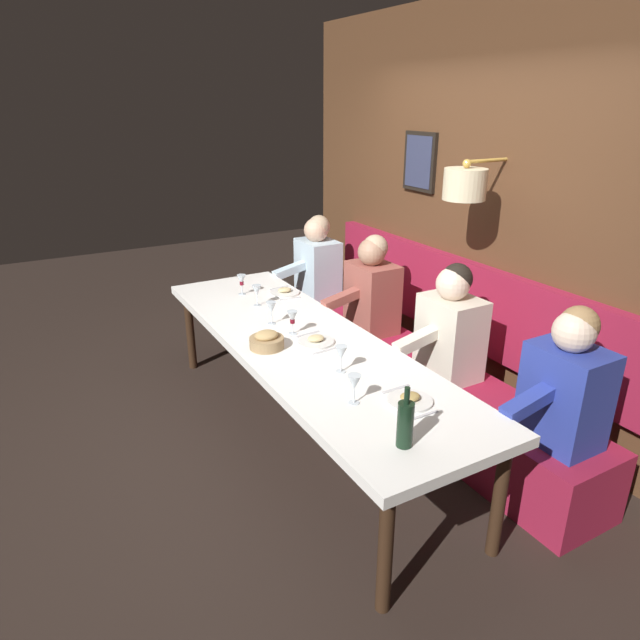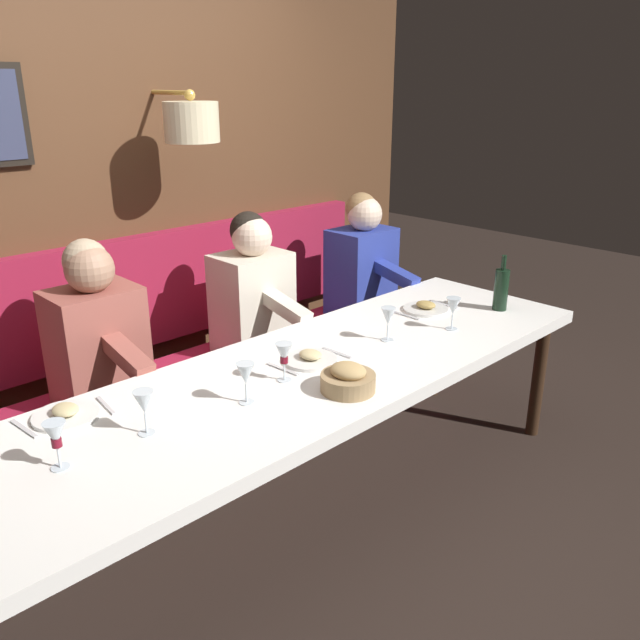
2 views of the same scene
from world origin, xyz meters
name	(u,v)px [view 2 (image 2 of 2)]	position (x,y,z in m)	size (l,w,h in m)	color
ground_plane	(306,516)	(0.00, 0.00, 0.00)	(12.00, 12.00, 0.00)	black
dining_table	(305,383)	(0.00, 0.00, 0.68)	(0.90, 3.09, 0.74)	white
banquette_bench	(194,408)	(0.89, 0.00, 0.23)	(0.52, 3.29, 0.45)	maroon
back_wall_panel	(120,186)	(1.46, 0.00, 1.36)	(0.59, 4.49, 2.90)	#51331E
diner_nearest	(362,259)	(0.88, -1.33, 0.82)	(0.60, 0.40, 0.79)	#283893
diner_near	(253,288)	(0.88, -0.43, 0.82)	(0.60, 0.40, 0.79)	beige
diner_middle	(96,330)	(0.88, 0.50, 0.82)	(0.60, 0.40, 0.79)	#934C42
place_setting_0	(426,308)	(0.11, -0.99, 0.75)	(0.24, 0.31, 0.05)	silver
place_setting_1	(66,414)	(0.31, 0.91, 0.75)	(0.24, 0.32, 0.05)	white
place_setting_2	(311,358)	(0.05, -0.08, 0.75)	(0.24, 0.32, 0.05)	silver
wine_glass_0	(55,436)	(0.00, 1.06, 0.86)	(0.07, 0.07, 0.16)	silver
wine_glass_1	(246,375)	(-0.06, 0.36, 0.86)	(0.07, 0.07, 0.16)	silver
wine_glass_2	(453,307)	(-0.15, -0.85, 0.86)	(0.07, 0.07, 0.16)	silver
wine_glass_3	(144,404)	(0.00, 0.75, 0.86)	(0.07, 0.07, 0.16)	silver
wine_glass_4	(284,355)	(-0.01, 0.13, 0.86)	(0.07, 0.07, 0.16)	silver
wine_glass_5	(388,317)	(-0.02, -0.51, 0.86)	(0.07, 0.07, 0.16)	silver
wine_bottle	(501,289)	(-0.16, -1.29, 0.86)	(0.08, 0.08, 0.30)	black
bread_bowl	(348,379)	(-0.26, 0.01, 0.79)	(0.22, 0.22, 0.12)	#9E7F56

